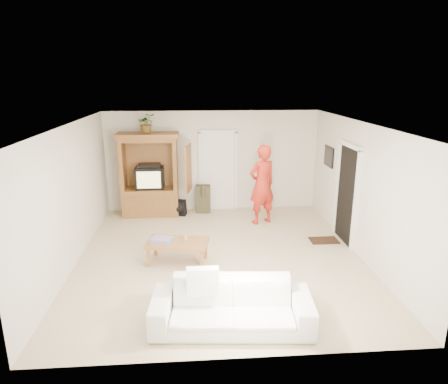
% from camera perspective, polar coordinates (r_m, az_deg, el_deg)
% --- Properties ---
extents(floor, '(6.00, 6.00, 0.00)m').
position_cam_1_polar(floor, '(8.01, -0.58, -9.15)').
color(floor, tan).
rests_on(floor, ground).
extents(ceiling, '(6.00, 6.00, 0.00)m').
position_cam_1_polar(ceiling, '(7.29, -0.63, 9.67)').
color(ceiling, white).
rests_on(ceiling, floor).
extents(wall_back, '(5.50, 0.00, 5.50)m').
position_cam_1_polar(wall_back, '(10.46, -1.68, 4.42)').
color(wall_back, silver).
rests_on(wall_back, floor).
extents(wall_front, '(5.50, 0.00, 5.50)m').
position_cam_1_polar(wall_front, '(4.75, 1.80, -10.36)').
color(wall_front, silver).
rests_on(wall_front, floor).
extents(wall_left, '(0.00, 6.00, 6.00)m').
position_cam_1_polar(wall_left, '(7.87, -21.01, -0.60)').
color(wall_left, silver).
rests_on(wall_left, floor).
extents(wall_right, '(0.00, 6.00, 6.00)m').
position_cam_1_polar(wall_right, '(8.19, 18.97, 0.23)').
color(wall_right, silver).
rests_on(wall_right, floor).
extents(armoire, '(1.82, 1.14, 2.10)m').
position_cam_1_polar(armoire, '(10.26, -10.40, 1.69)').
color(armoire, brown).
rests_on(armoire, floor).
extents(door_back, '(0.85, 0.05, 2.04)m').
position_cam_1_polar(door_back, '(10.50, -0.84, 2.90)').
color(door_back, white).
rests_on(door_back, floor).
extents(doorway_right, '(0.05, 0.90, 2.04)m').
position_cam_1_polar(doorway_right, '(8.79, 17.15, -0.46)').
color(doorway_right, black).
rests_on(doorway_right, floor).
extents(framed_picture, '(0.03, 0.60, 0.48)m').
position_cam_1_polar(framed_picture, '(9.84, 14.76, 4.94)').
color(framed_picture, black).
rests_on(framed_picture, wall_right).
extents(doormat, '(0.60, 0.40, 0.02)m').
position_cam_1_polar(doormat, '(8.98, 14.08, -6.71)').
color(doormat, '#382316').
rests_on(doormat, floor).
extents(plant, '(0.50, 0.46, 0.48)m').
position_cam_1_polar(plant, '(9.98, -10.97, 9.61)').
color(plant, '#4C7238').
rests_on(plant, armoire).
extents(man, '(0.83, 0.71, 1.91)m').
position_cam_1_polar(man, '(9.52, 5.45, 1.05)').
color(man, red).
rests_on(man, floor).
extents(sofa, '(2.31, 1.06, 0.66)m').
position_cam_1_polar(sofa, '(5.82, 1.12, -15.95)').
color(sofa, white).
rests_on(sofa, floor).
extents(coffee_table, '(1.24, 0.82, 0.43)m').
position_cam_1_polar(coffee_table, '(7.67, -6.69, -7.40)').
color(coffee_table, '#A16837').
rests_on(coffee_table, floor).
extents(towel, '(0.45, 0.38, 0.08)m').
position_cam_1_polar(towel, '(7.65, -8.92, -6.77)').
color(towel, '#CD446A').
rests_on(towel, coffee_table).
extents(candle, '(0.08, 0.08, 0.10)m').
position_cam_1_polar(candle, '(7.67, -5.52, -6.50)').
color(candle, tan).
rests_on(candle, coffee_table).
extents(backpack_black, '(0.36, 0.28, 0.40)m').
position_cam_1_polar(backpack_black, '(10.25, -6.37, -2.29)').
color(backpack_black, black).
rests_on(backpack_black, floor).
extents(backpack_olive, '(0.40, 0.31, 0.71)m').
position_cam_1_polar(backpack_olive, '(10.43, -3.03, -0.97)').
color(backpack_olive, '#47442B').
rests_on(backpack_olive, floor).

